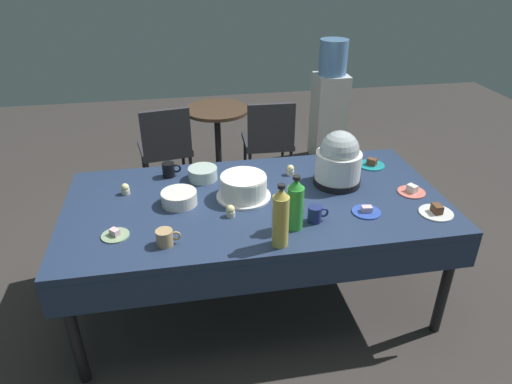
% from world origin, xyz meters
% --- Properties ---
extents(ground, '(9.00, 9.00, 0.00)m').
position_xyz_m(ground, '(0.00, 0.00, 0.00)').
color(ground, '#383330').
extents(potluck_table, '(2.20, 1.10, 0.75)m').
position_xyz_m(potluck_table, '(0.00, 0.00, 0.69)').
color(potluck_table, navy).
rests_on(potluck_table, ground).
extents(frosted_layer_cake, '(0.32, 0.32, 0.14)m').
position_xyz_m(frosted_layer_cake, '(-0.07, 0.04, 0.82)').
color(frosted_layer_cake, silver).
rests_on(frosted_layer_cake, potluck_table).
extents(slow_cooker, '(0.29, 0.29, 0.35)m').
position_xyz_m(slow_cooker, '(0.53, 0.11, 0.91)').
color(slow_cooker, black).
rests_on(slow_cooker, potluck_table).
extents(glass_salad_bowl, '(0.18, 0.18, 0.08)m').
position_xyz_m(glass_salad_bowl, '(-0.28, 0.31, 0.79)').
color(glass_salad_bowl, '#B2C6BC').
rests_on(glass_salad_bowl, potluck_table).
extents(ceramic_snack_bowl, '(0.20, 0.20, 0.08)m').
position_xyz_m(ceramic_snack_bowl, '(-0.44, 0.03, 0.79)').
color(ceramic_snack_bowl, silver).
rests_on(ceramic_snack_bowl, potluck_table).
extents(dessert_plate_coral, '(0.16, 0.16, 0.05)m').
position_xyz_m(dessert_plate_coral, '(0.93, -0.08, 0.76)').
color(dessert_plate_coral, '#E07266').
rests_on(dessert_plate_coral, potluck_table).
extents(dessert_plate_sage, '(0.14, 0.14, 0.04)m').
position_xyz_m(dessert_plate_sage, '(-0.78, -0.24, 0.76)').
color(dessert_plate_sage, '#8CA87F').
rests_on(dessert_plate_sage, potluck_table).
extents(dessert_plate_teal, '(0.17, 0.17, 0.05)m').
position_xyz_m(dessert_plate_teal, '(0.84, 0.31, 0.76)').
color(dessert_plate_teal, teal).
rests_on(dessert_plate_teal, potluck_table).
extents(dessert_plate_cobalt, '(0.16, 0.16, 0.04)m').
position_xyz_m(dessert_plate_cobalt, '(0.58, -0.25, 0.76)').
color(dessert_plate_cobalt, '#2D4CB2').
rests_on(dessert_plate_cobalt, potluck_table).
extents(dessert_plate_white, '(0.19, 0.19, 0.05)m').
position_xyz_m(dessert_plate_white, '(0.96, -0.33, 0.76)').
color(dessert_plate_white, white).
rests_on(dessert_plate_white, potluck_table).
extents(cupcake_cocoa, '(0.05, 0.05, 0.07)m').
position_xyz_m(cupcake_cocoa, '(0.27, 0.28, 0.78)').
color(cupcake_cocoa, beige).
rests_on(cupcake_cocoa, potluck_table).
extents(cupcake_lemon, '(0.05, 0.05, 0.07)m').
position_xyz_m(cupcake_lemon, '(-0.75, 0.21, 0.78)').
color(cupcake_lemon, beige).
rests_on(cupcake_lemon, potluck_table).
extents(cupcake_mint, '(0.05, 0.05, 0.07)m').
position_xyz_m(cupcake_mint, '(-0.17, -0.15, 0.78)').
color(cupcake_mint, beige).
rests_on(cupcake_mint, potluck_table).
extents(soda_bottle_lime_soda, '(0.09, 0.09, 0.30)m').
position_xyz_m(soda_bottle_lime_soda, '(0.15, -0.33, 0.89)').
color(soda_bottle_lime_soda, green).
rests_on(soda_bottle_lime_soda, potluck_table).
extents(soda_bottle_ginger_ale, '(0.08, 0.08, 0.34)m').
position_xyz_m(soda_bottle_ginger_ale, '(0.04, -0.46, 0.91)').
color(soda_bottle_ginger_ale, gold).
rests_on(soda_bottle_ginger_ale, potluck_table).
extents(coffee_mug_black, '(0.12, 0.08, 0.09)m').
position_xyz_m(coffee_mug_black, '(-0.49, 0.39, 0.80)').
color(coffee_mug_black, black).
rests_on(coffee_mug_black, potluck_table).
extents(coffee_mug_tan, '(0.12, 0.09, 0.08)m').
position_xyz_m(coffee_mug_tan, '(-0.52, -0.36, 0.79)').
color(coffee_mug_tan, tan).
rests_on(coffee_mug_tan, potluck_table).
extents(coffee_mug_navy, '(0.12, 0.08, 0.09)m').
position_xyz_m(coffee_mug_navy, '(0.27, -0.29, 0.80)').
color(coffee_mug_navy, navy).
rests_on(coffee_mug_navy, potluck_table).
extents(paper_napkin_stack, '(0.18, 0.18, 0.02)m').
position_xyz_m(paper_napkin_stack, '(0.63, 0.37, 0.76)').
color(paper_napkin_stack, pink).
rests_on(paper_napkin_stack, potluck_table).
extents(maroon_chair_left, '(0.50, 0.50, 0.85)m').
position_xyz_m(maroon_chair_left, '(-0.54, 1.55, 0.49)').
color(maroon_chair_left, '#333338').
rests_on(maroon_chair_left, ground).
extents(maroon_chair_right, '(0.46, 0.46, 0.85)m').
position_xyz_m(maroon_chair_right, '(0.40, 1.55, 0.49)').
color(maroon_chair_right, '#333338').
rests_on(maroon_chair_right, ground).
extents(round_cafe_table, '(0.60, 0.60, 0.72)m').
position_xyz_m(round_cafe_table, '(-0.05, 1.77, 0.50)').
color(round_cafe_table, '#473323').
rests_on(round_cafe_table, ground).
extents(water_cooler, '(0.32, 0.32, 1.24)m').
position_xyz_m(water_cooler, '(1.14, 2.07, 0.59)').
color(water_cooler, silver).
rests_on(water_cooler, ground).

